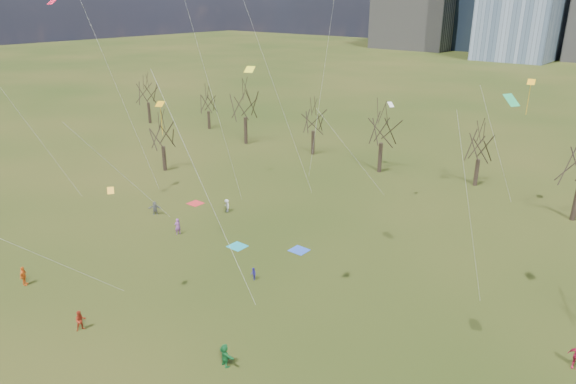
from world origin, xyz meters
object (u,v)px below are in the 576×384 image
Objects in this scene: blanket_crimson at (195,203)px; person_2 at (80,321)px; blanket_teal at (237,246)px; blanket_navy at (299,250)px; person_4 at (24,276)px.

blanket_crimson is 24.26m from person_2.
blanket_crimson is at bearing 157.65° from blanket_teal.
blanket_teal is 1.00× the size of blanket_navy.
person_4 reaches higher than blanket_teal.
person_4 is (2.80, -20.76, 0.82)m from blanket_crimson.
blanket_teal is 0.96× the size of person_4.
blanket_crimson is at bearing 47.99° from person_2.
blanket_crimson is 1.03× the size of person_2.
blanket_navy is at bearing -5.53° from blanket_crimson.
person_4 is at bearing -118.16° from blanket_teal.
person_4 is (-9.26, 0.29, 0.06)m from person_2.
blanket_crimson is 20.96m from person_4.
blanket_navy is 16.51m from blanket_crimson.
person_4 is (-8.60, -16.07, 0.82)m from blanket_teal.
person_4 reaches higher than blanket_navy.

